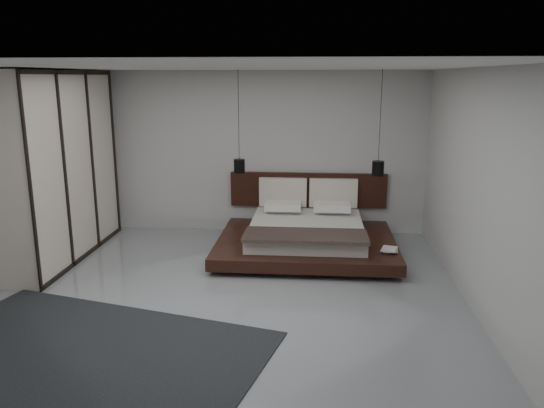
# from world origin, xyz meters

# --- Properties ---
(floor) EXTENTS (6.00, 6.00, 0.00)m
(floor) POSITION_xyz_m (0.00, 0.00, 0.00)
(floor) COLOR gray
(floor) RESTS_ON ground
(ceiling) EXTENTS (6.00, 6.00, 0.00)m
(ceiling) POSITION_xyz_m (0.00, 0.00, 2.80)
(ceiling) COLOR white
(ceiling) RESTS_ON wall_back
(wall_back) EXTENTS (6.00, 0.00, 6.00)m
(wall_back) POSITION_xyz_m (0.00, 3.00, 1.40)
(wall_back) COLOR #B6B6B3
(wall_back) RESTS_ON floor
(wall_front) EXTENTS (6.00, 0.00, 6.00)m
(wall_front) POSITION_xyz_m (0.00, -3.00, 1.40)
(wall_front) COLOR #B6B6B3
(wall_front) RESTS_ON floor
(wall_right) EXTENTS (0.00, 6.00, 6.00)m
(wall_right) POSITION_xyz_m (3.00, 0.00, 1.40)
(wall_right) COLOR #B6B6B3
(wall_right) RESTS_ON floor
(lattice_screen) EXTENTS (0.05, 0.90, 2.60)m
(lattice_screen) POSITION_xyz_m (-2.95, 2.45, 1.30)
(lattice_screen) COLOR black
(lattice_screen) RESTS_ON floor
(bed) EXTENTS (2.71, 2.36, 1.07)m
(bed) POSITION_xyz_m (0.99, 1.91, 0.28)
(bed) COLOR black
(bed) RESTS_ON floor
(book_lower) EXTENTS (0.24, 0.30, 0.03)m
(book_lower) POSITION_xyz_m (2.11, 1.27, 0.27)
(book_lower) COLOR #99724C
(book_lower) RESTS_ON bed
(book_upper) EXTENTS (0.28, 0.33, 0.02)m
(book_upper) POSITION_xyz_m (2.09, 1.24, 0.29)
(book_upper) COLOR #99724C
(book_upper) RESTS_ON book_lower
(pendant_left) EXTENTS (0.18, 0.18, 1.63)m
(pendant_left) POSITION_xyz_m (-0.12, 2.33, 1.28)
(pendant_left) COLOR black
(pendant_left) RESTS_ON ceiling
(pendant_right) EXTENTS (0.19, 0.19, 1.65)m
(pendant_right) POSITION_xyz_m (2.11, 2.33, 1.27)
(pendant_right) COLOR black
(pendant_right) RESTS_ON ceiling
(wardrobe) EXTENTS (0.67, 2.83, 2.78)m
(wardrobe) POSITION_xyz_m (-2.70, 1.36, 1.39)
(wardrobe) COLOR beige
(wardrobe) RESTS_ON floor
(rug) EXTENTS (4.10, 3.36, 0.02)m
(rug) POSITION_xyz_m (-1.20, -1.70, 0.01)
(rug) COLOR black
(rug) RESTS_ON floor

